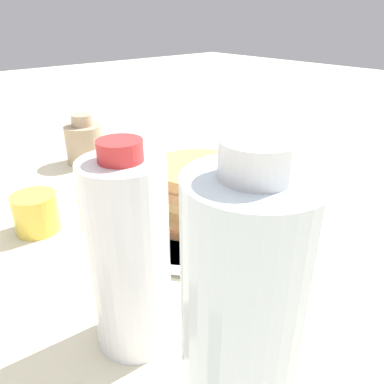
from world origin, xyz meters
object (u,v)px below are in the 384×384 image
at_px(juice_glass, 36,213).
at_px(pancake_stack, 194,191).
at_px(water_bottle_mid, 129,256).
at_px(cream_jug, 85,142).
at_px(plate, 192,218).
at_px(water_bottle_near, 241,360).

bearing_deg(juice_glass, pancake_stack, 54.72).
height_order(juice_glass, water_bottle_mid, water_bottle_mid).
bearing_deg(cream_jug, pancake_stack, 0.80).
bearing_deg(plate, water_bottle_near, -36.94).
distance_m(plate, pancake_stack, 0.05).
relative_size(cream_jug, water_bottle_mid, 0.51).
relative_size(plate, water_bottle_near, 1.12).
height_order(cream_jug, water_bottle_near, water_bottle_near).
xyz_separation_m(plate, cream_jug, (-0.36, -0.00, 0.04)).
bearing_deg(pancake_stack, water_bottle_near, -37.40).
bearing_deg(cream_jug, juice_glass, -41.72).
distance_m(juice_glass, water_bottle_mid, 0.29).
height_order(pancake_stack, cream_jug, cream_jug).
height_order(water_bottle_near, water_bottle_mid, water_bottle_near).
distance_m(cream_jug, water_bottle_near, 0.70).
bearing_deg(cream_jug, water_bottle_near, -18.70).
bearing_deg(water_bottle_near, pancake_stack, 142.60).
bearing_deg(plate, juice_glass, -125.52).
bearing_deg(water_bottle_mid, cream_jug, 158.17).
bearing_deg(water_bottle_near, water_bottle_mid, 171.74).
bearing_deg(plate, pancake_stack, 73.46).
xyz_separation_m(cream_jug, water_bottle_near, (0.66, -0.22, 0.08)).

